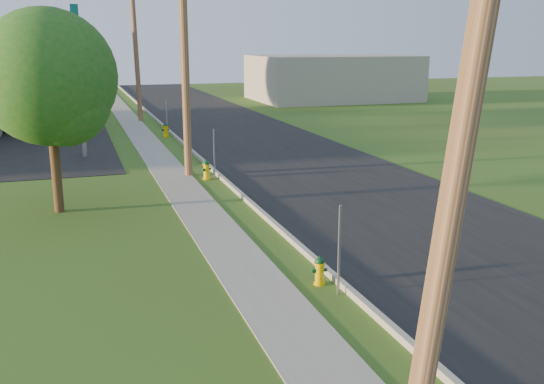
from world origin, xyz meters
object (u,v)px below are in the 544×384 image
object	(u,v)px
utility_pole_near	(470,88)
price_pylon	(76,38)
utility_pole_mid	(185,50)
hydrant_near	(320,271)
tree_verge	(52,83)
tree_lot	(40,54)
hydrant_far	(165,130)
car_silver	(8,118)
utility_pole_far	(136,49)
hydrant_mid	(206,170)

from	to	relation	value
utility_pole_near	price_pylon	size ratio (longest dim) A/B	1.38
utility_pole_mid	hydrant_near	size ratio (longest dim) A/B	14.57
tree_verge	hydrant_near	bearing A→B (deg)	-55.65
tree_lot	hydrant_near	distance (m)	38.23
utility_pole_mid	hydrant_far	bearing A→B (deg)	86.55
price_pylon	hydrant_far	size ratio (longest dim) A/B	8.19
hydrant_far	car_silver	size ratio (longest dim) A/B	0.18
hydrant_near	car_silver	world-z (taller)	car_silver
tree_lot	hydrant_near	bearing A→B (deg)	-79.47
utility_pole_far	price_pylon	bearing A→B (deg)	-107.33
hydrant_far	tree_verge	bearing A→B (deg)	-110.71
price_pylon	tree_verge	world-z (taller)	price_pylon
utility_pole_near	hydrant_mid	xyz separation A→B (m)	(0.54, 17.07, -4.42)
tree_verge	hydrant_mid	bearing A→B (deg)	30.40
hydrant_mid	car_silver	xyz separation A→B (m)	(-8.54, 16.44, 0.40)
hydrant_near	hydrant_mid	world-z (taller)	hydrant_mid
hydrant_mid	tree_lot	bearing A→B (deg)	104.58
utility_pole_mid	hydrant_near	distance (m)	13.02
hydrant_far	car_silver	bearing A→B (deg)	149.11
utility_pole_near	price_pylon	bearing A→B (deg)	99.42
utility_pole_mid	hydrant_near	xyz separation A→B (m)	(0.68, -12.15, -4.62)
utility_pole_mid	price_pylon	distance (m)	6.76
hydrant_near	hydrant_mid	distance (m)	11.22
car_silver	hydrant_mid	bearing A→B (deg)	-172.34
tree_verge	hydrant_far	world-z (taller)	tree_verge
hydrant_near	utility_pole_far	bearing A→B (deg)	91.30
tree_verge	tree_lot	size ratio (longest dim) A/B	0.93
utility_pole_far	tree_verge	xyz separation A→B (m)	(-4.83, -22.08, -0.73)
price_pylon	hydrant_mid	bearing A→B (deg)	-55.37
utility_pole_near	car_silver	xyz separation A→B (m)	(-8.00, 33.51, -4.02)
hydrant_mid	car_silver	size ratio (longest dim) A/B	0.17
tree_verge	car_silver	world-z (taller)	tree_verge
hydrant_far	price_pylon	bearing A→B (deg)	-132.97
tree_verge	hydrant_mid	size ratio (longest dim) A/B	7.99
utility_pole_mid	utility_pole_far	distance (m)	18.00
utility_pole_mid	utility_pole_far	size ratio (longest dim) A/B	1.03
utility_pole_near	price_pylon	xyz separation A→B (m)	(-3.90, 23.50, 0.63)
hydrant_near	hydrant_mid	xyz separation A→B (m)	(-0.14, 11.22, 0.06)
hydrant_near	hydrant_far	distance (m)	22.51
price_pylon	hydrant_far	bearing A→B (deg)	47.03
hydrant_mid	tree_verge	bearing A→B (deg)	-149.60
utility_pole_near	hydrant_near	bearing A→B (deg)	83.35
hydrant_mid	utility_pole_far	bearing A→B (deg)	91.63
tree_verge	hydrant_near	xyz separation A→B (m)	(5.52, -8.07, -3.75)
price_pylon	hydrant_far	xyz separation A→B (m)	(4.52, 4.86, -5.02)
hydrant_near	price_pylon	bearing A→B (deg)	104.55
utility_pole_far	price_pylon	size ratio (longest dim) A/B	1.39
hydrant_near	tree_verge	bearing A→B (deg)	124.35
hydrant_near	hydrant_far	size ratio (longest dim) A/B	0.80
hydrant_far	utility_pole_far	bearing A→B (deg)	94.67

